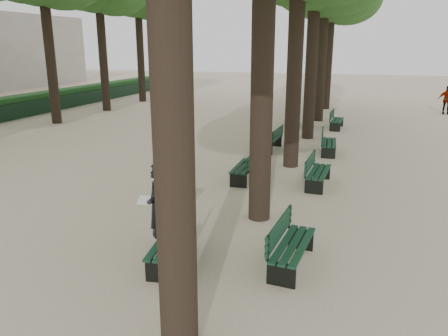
% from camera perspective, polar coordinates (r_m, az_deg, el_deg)
% --- Properties ---
extents(ground, '(120.00, 120.00, 0.00)m').
position_cam_1_polar(ground, '(8.71, -9.87, -12.50)').
color(ground, beige).
rests_on(ground, ground).
extents(bench_left_0, '(0.80, 1.86, 0.92)m').
position_cam_1_polar(bench_left_0, '(8.68, -6.86, -10.46)').
color(bench_left_0, black).
rests_on(bench_left_0, ground).
extents(bench_left_1, '(0.60, 1.81, 0.92)m').
position_cam_1_polar(bench_left_1, '(13.66, 2.68, -0.48)').
color(bench_left_1, black).
rests_on(bench_left_1, ground).
extents(bench_left_2, '(0.66, 1.83, 0.92)m').
position_cam_1_polar(bench_left_2, '(17.66, 6.14, 3.19)').
color(bench_left_2, black).
rests_on(bench_left_2, ground).
extents(bench_left_3, '(0.59, 1.81, 0.92)m').
position_cam_1_polar(bench_left_3, '(23.18, 8.90, 6.10)').
color(bench_left_3, black).
rests_on(bench_left_3, ground).
extents(bench_right_0, '(0.72, 1.84, 0.92)m').
position_cam_1_polar(bench_right_0, '(8.56, 8.88, -10.94)').
color(bench_right_0, black).
rests_on(bench_right_0, ground).
extents(bench_right_1, '(0.66, 1.83, 0.92)m').
position_cam_1_polar(bench_right_1, '(13.37, 12.20, -1.20)').
color(bench_right_1, black).
rests_on(bench_right_1, ground).
extents(bench_right_2, '(0.69, 1.83, 0.92)m').
position_cam_1_polar(bench_right_2, '(17.47, 13.51, 2.70)').
color(bench_right_2, black).
rests_on(bench_right_2, ground).
extents(bench_right_3, '(0.65, 1.82, 0.92)m').
position_cam_1_polar(bench_right_3, '(22.85, 14.51, 5.64)').
color(bench_right_3, black).
rests_on(bench_right_3, ground).
extents(man_with_map, '(0.67, 0.79, 1.86)m').
position_cam_1_polar(man_with_map, '(8.97, -8.66, -5.09)').
color(man_with_map, black).
rests_on(man_with_map, ground).
extents(pedestrian_b, '(1.28, 0.70, 1.90)m').
position_cam_1_polar(pedestrian_b, '(35.11, 11.56, 10.32)').
color(pedestrian_b, '#262628').
rests_on(pedestrian_b, ground).
extents(pedestrian_d, '(0.87, 0.72, 1.67)m').
position_cam_1_polar(pedestrian_d, '(33.38, 9.51, 9.96)').
color(pedestrian_d, '#262628').
rests_on(pedestrian_d, ground).
extents(pedestrian_c, '(1.03, 0.38, 1.74)m').
position_cam_1_polar(pedestrian_c, '(30.15, 27.09, 7.93)').
color(pedestrian_c, '#262628').
rests_on(pedestrian_c, ground).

